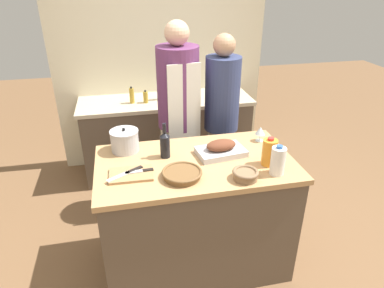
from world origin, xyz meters
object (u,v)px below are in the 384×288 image
Objects in this scene: milk_jug at (278,161)px; condiment_bottle_extra at (146,97)px; wicker_basket at (182,174)px; condiment_bottle_short at (132,96)px; condiment_bottle_tall at (161,91)px; knife_paring at (140,171)px; person_cook_guest at (221,115)px; knife_chef at (126,173)px; wine_glass_left at (260,131)px; mixing_bowl at (245,174)px; wine_bottle_green at (165,144)px; person_cook_aproned at (179,112)px; cutting_board at (131,174)px; roasting_pan at (221,149)px; stock_pot at (125,141)px; juice_jug at (269,152)px.

condiment_bottle_extra is (-0.72, 1.72, -0.09)m from milk_jug.
condiment_bottle_short is (-0.23, 1.65, 0.00)m from wicker_basket.
condiment_bottle_tall reaches higher than condiment_bottle_extra.
person_cook_guest is (0.82, 0.87, -0.02)m from knife_paring.
person_cook_guest is at bearing 60.08° from wicker_basket.
milk_jug is at bearing -10.39° from knife_chef.
wine_glass_left reaches higher than knife_chef.
condiment_bottle_extra reaches higher than mixing_bowl.
wine_bottle_green reaches higher than mixing_bowl.
person_cook_aproned reaches higher than person_cook_guest.
wicker_basket is 0.15× the size of person_cook_aproned.
knife_paring is at bearing -134.78° from wine_bottle_green.
wine_glass_left reaches higher than wicker_basket.
milk_jug reaches higher than cutting_board.
roasting_pan is 0.45m from milk_jug.
condiment_bottle_tall is (0.44, 1.24, -0.04)m from stock_pot.
knife_paring is at bearing -96.50° from condiment_bottle_extra.
mixing_bowl is at bearing -175.10° from milk_jug.
knife_chef is (-1.07, -0.31, -0.06)m from wine_glass_left.
roasting_pan is 3.08× the size of wine_glass_left.
wine_bottle_green is at bearing -115.56° from person_cook_aproned.
cutting_board is 1.25m from person_cook_guest.
mixing_bowl is at bearing -85.01° from person_cook_aproned.
juice_jug is at bearing -71.29° from person_cook_aproned.
condiment_bottle_tall is at bearing 75.52° from cutting_board.
cutting_board is at bearing 169.41° from milk_jug.
roasting_pan reaches higher than mixing_bowl.
knife_paring is (-0.89, 0.19, -0.08)m from milk_jug.
person_cook_aproned is (0.51, 0.90, 0.04)m from knife_chef.
wicker_basket is at bearing -176.47° from juice_jug.
wicker_basket is 1.28× the size of milk_jug.
wicker_basket is 0.28m from knife_paring.
person_cook_aproned reaches higher than condiment_bottle_short.
wine_bottle_green is at bearing -96.31° from condiment_bottle_tall.
knife_paring is at bearing 159.06° from wicker_basket.
person_cook_guest is at bearing 44.78° from cutting_board.
juice_jug is at bearing -20.72° from wine_bottle_green.
condiment_bottle_tall is at bearing 115.58° from wine_glass_left.
milk_jug reaches higher than mixing_bowl.
juice_jug is at bearing -73.18° from person_cook_guest.
mixing_bowl is (0.75, -0.57, -0.05)m from stock_pot.
person_cook_aproned is at bearing 61.72° from cutting_board.
juice_jug reaches higher than condiment_bottle_extra.
wine_bottle_green is (0.26, 0.21, 0.10)m from cutting_board.
person_cook_aproned reaches higher than wine_glass_left.
person_cook_aproned reaches higher than wicker_basket.
condiment_bottle_extra is at bearing 105.75° from mixing_bowl.
juice_jug reaches higher than mixing_bowl.
roasting_pan is at bearing -80.15° from condiment_bottle_tall.
knife_chef is 1.37× the size of condiment_bottle_short.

